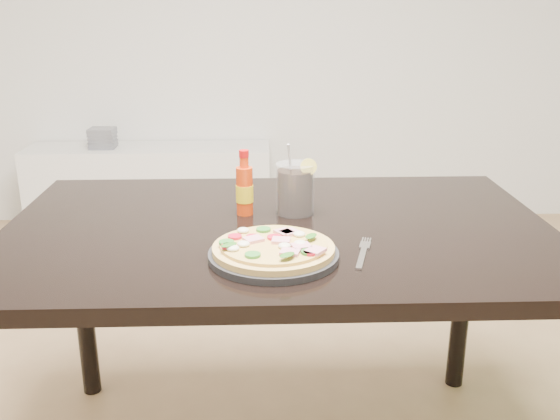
{
  "coord_description": "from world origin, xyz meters",
  "views": [
    {
      "loc": [
        -0.16,
        -1.49,
        1.29
      ],
      "look_at": [
        -0.11,
        -0.1,
        0.83
      ],
      "focal_mm": 40.0,
      "sensor_mm": 36.0,
      "label": 1
    }
  ],
  "objects_px": {
    "plate": "(274,255)",
    "pizza": "(273,247)",
    "media_console": "(151,188)",
    "fork": "(363,252)",
    "dining_table": "(278,255)",
    "cola_cup": "(295,190)",
    "hot_sauce_bottle": "(245,189)"
  },
  "relations": [
    {
      "from": "media_console",
      "to": "fork",
      "type": "bearing_deg",
      "value": -68.7
    },
    {
      "from": "cola_cup",
      "to": "plate",
      "type": "bearing_deg",
      "value": -101.74
    },
    {
      "from": "pizza",
      "to": "fork",
      "type": "bearing_deg",
      "value": 7.23
    },
    {
      "from": "fork",
      "to": "pizza",
      "type": "bearing_deg",
      "value": -157.75
    },
    {
      "from": "dining_table",
      "to": "fork",
      "type": "relative_size",
      "value": 7.52
    },
    {
      "from": "pizza",
      "to": "fork",
      "type": "height_order",
      "value": "pizza"
    },
    {
      "from": "dining_table",
      "to": "pizza",
      "type": "xyz_separation_m",
      "value": [
        -0.02,
        -0.22,
        0.11
      ]
    },
    {
      "from": "plate",
      "to": "pizza",
      "type": "bearing_deg",
      "value": -115.81
    },
    {
      "from": "dining_table",
      "to": "fork",
      "type": "distance_m",
      "value": 0.28
    },
    {
      "from": "cola_cup",
      "to": "fork",
      "type": "distance_m",
      "value": 0.33
    },
    {
      "from": "fork",
      "to": "media_console",
      "type": "relative_size",
      "value": 0.13
    },
    {
      "from": "cola_cup",
      "to": "fork",
      "type": "height_order",
      "value": "cola_cup"
    },
    {
      "from": "pizza",
      "to": "media_console",
      "type": "bearing_deg",
      "value": 106.43
    },
    {
      "from": "dining_table",
      "to": "media_console",
      "type": "height_order",
      "value": "dining_table"
    },
    {
      "from": "pizza",
      "to": "hot_sauce_bottle",
      "type": "height_order",
      "value": "hot_sauce_bottle"
    },
    {
      "from": "cola_cup",
      "to": "fork",
      "type": "relative_size",
      "value": 1.04
    },
    {
      "from": "dining_table",
      "to": "fork",
      "type": "bearing_deg",
      "value": -46.33
    },
    {
      "from": "hot_sauce_bottle",
      "to": "cola_cup",
      "type": "xyz_separation_m",
      "value": [
        0.14,
        0.01,
        -0.0
      ]
    },
    {
      "from": "plate",
      "to": "pizza",
      "type": "distance_m",
      "value": 0.02
    },
    {
      "from": "fork",
      "to": "plate",
      "type": "bearing_deg",
      "value": -157.85
    },
    {
      "from": "fork",
      "to": "hot_sauce_bottle",
      "type": "bearing_deg",
      "value": 148.98
    },
    {
      "from": "dining_table",
      "to": "plate",
      "type": "distance_m",
      "value": 0.24
    },
    {
      "from": "cola_cup",
      "to": "media_console",
      "type": "distance_m",
      "value": 2.16
    },
    {
      "from": "plate",
      "to": "fork",
      "type": "relative_size",
      "value": 1.57
    },
    {
      "from": "dining_table",
      "to": "cola_cup",
      "type": "relative_size",
      "value": 7.21
    },
    {
      "from": "media_console",
      "to": "cola_cup",
      "type": "bearing_deg",
      "value": -69.35
    },
    {
      "from": "hot_sauce_bottle",
      "to": "pizza",
      "type": "bearing_deg",
      "value": -77.48
    },
    {
      "from": "dining_table",
      "to": "pizza",
      "type": "bearing_deg",
      "value": -94.67
    },
    {
      "from": "hot_sauce_bottle",
      "to": "media_console",
      "type": "xyz_separation_m",
      "value": [
        -0.6,
        1.96,
        -0.57
      ]
    },
    {
      "from": "fork",
      "to": "media_console",
      "type": "distance_m",
      "value": 2.46
    },
    {
      "from": "dining_table",
      "to": "fork",
      "type": "xyz_separation_m",
      "value": [
        0.19,
        -0.2,
        0.09
      ]
    },
    {
      "from": "pizza",
      "to": "fork",
      "type": "relative_size",
      "value": 1.46
    }
  ]
}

